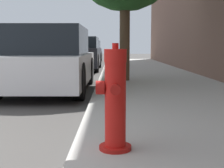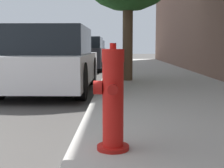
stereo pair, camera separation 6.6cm
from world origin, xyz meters
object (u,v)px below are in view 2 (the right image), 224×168
fire_hydrant (113,101)px  parked_car_near (52,60)px  parked_car_far (91,52)px  parked_car_mid (83,54)px

fire_hydrant → parked_car_near: 4.58m
parked_car_near → parked_car_far: 12.64m
parked_car_near → parked_car_mid: (0.01, 6.33, -0.00)m
parked_car_mid → parked_car_far: bearing=91.7°
parked_car_near → parked_car_mid: 6.33m
parked_car_mid → parked_car_near: bearing=-90.1°
fire_hydrant → parked_car_near: bearing=108.2°
fire_hydrant → parked_car_mid: 10.77m
parked_car_near → fire_hydrant: bearing=-71.8°
fire_hydrant → parked_car_mid: size_ratio=0.21×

